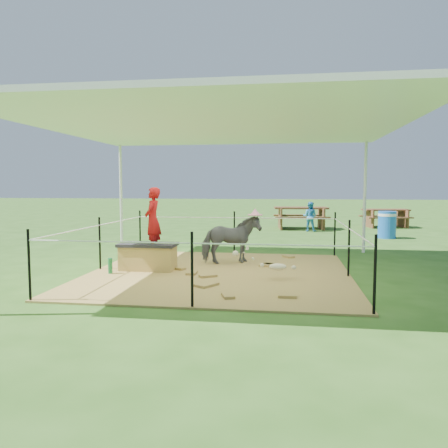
# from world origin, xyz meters

# --- Properties ---
(ground) EXTENTS (90.00, 90.00, 0.00)m
(ground) POSITION_xyz_m (0.00, 0.00, 0.00)
(ground) COLOR #2D5919
(ground) RESTS_ON ground
(hay_patch) EXTENTS (4.60, 4.60, 0.03)m
(hay_patch) POSITION_xyz_m (0.00, 0.00, 0.01)
(hay_patch) COLOR brown
(hay_patch) RESTS_ON ground
(canopy_tent) EXTENTS (6.30, 6.30, 2.90)m
(canopy_tent) POSITION_xyz_m (0.00, 0.00, 2.69)
(canopy_tent) COLOR silver
(canopy_tent) RESTS_ON ground
(rope_fence) EXTENTS (4.54, 4.54, 1.00)m
(rope_fence) POSITION_xyz_m (0.00, -0.00, 0.64)
(rope_fence) COLOR black
(rope_fence) RESTS_ON ground
(straw_bale) EXTENTS (0.99, 0.50, 0.44)m
(straw_bale) POSITION_xyz_m (-1.34, 0.07, 0.25)
(straw_bale) COLOR #AA863E
(straw_bale) RESTS_ON hay_patch
(dark_cloth) EXTENTS (1.05, 0.55, 0.05)m
(dark_cloth) POSITION_xyz_m (-1.34, 0.07, 0.50)
(dark_cloth) COLOR black
(dark_cloth) RESTS_ON straw_bale
(woman) EXTENTS (0.28, 0.43, 1.18)m
(woman) POSITION_xyz_m (-1.24, 0.07, 1.06)
(woman) COLOR #B11113
(woman) RESTS_ON straw_bale
(green_bottle) EXTENTS (0.08, 0.08, 0.27)m
(green_bottle) POSITION_xyz_m (-1.89, -0.38, 0.17)
(green_bottle) COLOR #197335
(green_bottle) RESTS_ON hay_patch
(pony) EXTENTS (1.25, 0.93, 0.96)m
(pony) POSITION_xyz_m (0.09, 0.93, 0.51)
(pony) COLOR #4B4A4F
(pony) RESTS_ON hay_patch
(pink_hat) EXTENTS (0.30, 0.30, 0.14)m
(pink_hat) POSITION_xyz_m (0.09, 0.93, 1.06)
(pink_hat) COLOR pink
(pink_hat) RESTS_ON pony
(foal) EXTENTS (0.88, 0.55, 0.47)m
(foal) POSITION_xyz_m (1.05, -0.43, 0.26)
(foal) COLOR beige
(foal) RESTS_ON hay_patch
(trash_barrel) EXTENTS (0.69, 0.69, 0.81)m
(trash_barrel) POSITION_xyz_m (4.19, 6.04, 0.41)
(trash_barrel) COLOR blue
(trash_barrel) RESTS_ON ground
(picnic_table_near) EXTENTS (2.04, 1.55, 0.80)m
(picnic_table_near) POSITION_xyz_m (1.69, 8.61, 0.40)
(picnic_table_near) COLOR #532E1C
(picnic_table_near) RESTS_ON ground
(picnic_table_far) EXTENTS (1.84, 1.45, 0.70)m
(picnic_table_far) POSITION_xyz_m (4.92, 9.71, 0.35)
(picnic_table_far) COLOR brown
(picnic_table_far) RESTS_ON ground
(distant_person) EXTENTS (0.60, 0.52, 1.03)m
(distant_person) POSITION_xyz_m (1.98, 7.72, 0.52)
(distant_person) COLOR #368DCB
(distant_person) RESTS_ON ground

